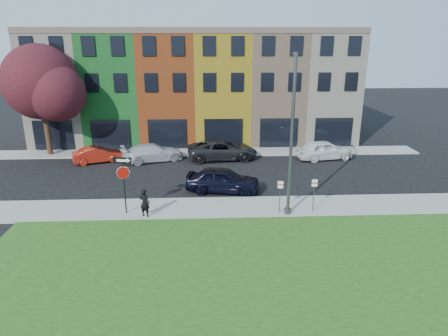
{
  "coord_description": "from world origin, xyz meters",
  "views": [
    {
      "loc": [
        -1.53,
        -18.78,
        9.74
      ],
      "look_at": [
        -0.49,
        4.0,
        2.21
      ],
      "focal_mm": 32.0,
      "sensor_mm": 36.0,
      "label": 1
    }
  ],
  "objects_px": {
    "man": "(145,203)",
    "sedan_near": "(223,180)",
    "street_lamp": "(292,137)",
    "stop_sign": "(123,174)"
  },
  "relations": [
    {
      "from": "stop_sign",
      "to": "sedan_near",
      "type": "distance_m",
      "value": 6.8
    },
    {
      "from": "sedan_near",
      "to": "street_lamp",
      "type": "bearing_deg",
      "value": -124.74
    },
    {
      "from": "stop_sign",
      "to": "street_lamp",
      "type": "distance_m",
      "value": 9.51
    },
    {
      "from": "man",
      "to": "sedan_near",
      "type": "distance_m",
      "value": 5.93
    },
    {
      "from": "stop_sign",
      "to": "street_lamp",
      "type": "height_order",
      "value": "street_lamp"
    },
    {
      "from": "man",
      "to": "sedan_near",
      "type": "xyz_separation_m",
      "value": [
        4.53,
        3.82,
        -0.11
      ]
    },
    {
      "from": "street_lamp",
      "to": "stop_sign",
      "type": "bearing_deg",
      "value": -170.96
    },
    {
      "from": "stop_sign",
      "to": "sedan_near",
      "type": "relative_size",
      "value": 0.65
    },
    {
      "from": "man",
      "to": "sedan_near",
      "type": "bearing_deg",
      "value": -120.65
    },
    {
      "from": "stop_sign",
      "to": "street_lamp",
      "type": "xyz_separation_m",
      "value": [
        9.27,
        -0.29,
        2.11
      ]
    }
  ]
}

